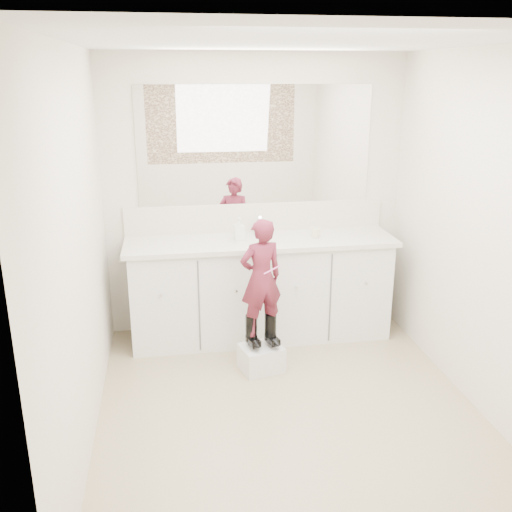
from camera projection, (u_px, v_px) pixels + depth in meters
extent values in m
plane|color=#978663|center=(289.00, 411.00, 3.94)|extent=(3.00, 3.00, 0.00)
plane|color=white|center=(297.00, 41.00, 3.20)|extent=(3.00, 3.00, 0.00)
plane|color=beige|center=(255.00, 196.00, 4.98)|extent=(2.60, 0.00, 2.60)
plane|color=beige|center=(379.00, 358.00, 2.16)|extent=(2.60, 0.00, 2.60)
plane|color=beige|center=(78.00, 255.00, 3.37)|extent=(0.00, 3.00, 3.00)
plane|color=beige|center=(485.00, 236.00, 3.76)|extent=(0.00, 3.00, 3.00)
cube|color=silver|center=(260.00, 290.00, 4.96)|extent=(2.20, 0.55, 0.85)
cube|color=beige|center=(261.00, 242.00, 4.81)|extent=(2.28, 0.58, 0.04)
cube|color=beige|center=(256.00, 217.00, 5.02)|extent=(2.28, 0.03, 0.25)
cube|color=white|center=(256.00, 146.00, 4.83)|extent=(2.00, 0.02, 1.00)
cube|color=#472819|center=(386.00, 244.00, 2.03)|extent=(2.00, 0.01, 1.20)
cylinder|color=silver|center=(258.00, 229.00, 4.94)|extent=(0.08, 0.08, 0.10)
imported|color=beige|center=(315.00, 233.00, 4.85)|extent=(0.09, 0.09, 0.09)
imported|color=white|center=(239.00, 229.00, 4.78)|extent=(0.09, 0.09, 0.19)
cube|color=silver|center=(261.00, 358.00, 4.47)|extent=(0.37, 0.33, 0.20)
imported|color=#992F49|center=(261.00, 278.00, 4.28)|extent=(0.38, 0.30, 0.92)
cylinder|color=#ED5CAD|center=(272.00, 270.00, 4.19)|extent=(0.13, 0.05, 0.06)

